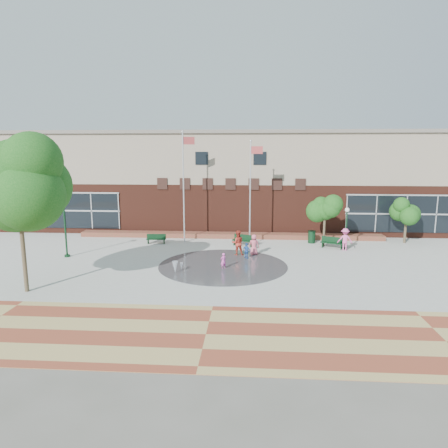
# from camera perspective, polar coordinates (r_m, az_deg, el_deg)

# --- Properties ---
(ground) EXTENTS (120.00, 120.00, 0.00)m
(ground) POSITION_cam_1_polar(r_m,az_deg,el_deg) (23.39, -0.66, -8.04)
(ground) COLOR #666056
(ground) RESTS_ON ground
(plaza_concrete) EXTENTS (46.00, 18.00, 0.01)m
(plaza_concrete) POSITION_cam_1_polar(r_m,az_deg,el_deg) (27.21, 0.00, -5.39)
(plaza_concrete) COLOR #A8A8A0
(plaza_concrete) RESTS_ON ground
(paver_band) EXTENTS (46.00, 6.00, 0.01)m
(paver_band) POSITION_cam_1_polar(r_m,az_deg,el_deg) (16.92, -2.60, -15.50)
(paver_band) COLOR brown
(paver_band) RESTS_ON ground
(splash_pad) EXTENTS (8.40, 8.40, 0.01)m
(splash_pad) POSITION_cam_1_polar(r_m,az_deg,el_deg) (26.25, -0.15, -5.98)
(splash_pad) COLOR #383A3D
(splash_pad) RESTS_ON ground
(library_building) EXTENTS (44.40, 10.40, 9.20)m
(library_building) POSITION_cam_1_polar(r_m,az_deg,el_deg) (39.74, 1.31, 6.39)
(library_building) COLOR #53251A
(library_building) RESTS_ON ground
(flower_bed) EXTENTS (26.00, 1.20, 0.40)m
(flower_bed) POSITION_cam_1_polar(r_m,az_deg,el_deg) (34.57, 0.85, -1.99)
(flower_bed) COLOR #A61934
(flower_bed) RESTS_ON ground
(flagpole_left) EXTENTS (0.98, 0.50, 9.00)m
(flagpole_left) POSITION_cam_1_polar(r_m,az_deg,el_deg) (32.35, -5.73, 6.09)
(flagpole_left) COLOR silver
(flagpole_left) RESTS_ON ground
(flagpole_right) EXTENTS (1.02, 0.17, 8.23)m
(flagpole_right) POSITION_cam_1_polar(r_m,az_deg,el_deg) (31.32, 3.85, 5.23)
(flagpole_right) COLOR silver
(flagpole_right) RESTS_ON ground
(lamp_left) EXTENTS (0.42, 0.42, 3.98)m
(lamp_left) POSITION_cam_1_polar(r_m,az_deg,el_deg) (29.96, -21.79, 0.17)
(lamp_left) COLOR #0F3219
(lamp_left) RESTS_ON ground
(lamp_right) EXTENTS (0.34, 0.34, 3.22)m
(lamp_right) POSITION_cam_1_polar(r_m,az_deg,el_deg) (31.55, 17.08, 0.06)
(lamp_right) COLOR #0F3219
(lamp_right) RESTS_ON ground
(bench_left) EXTENTS (1.57, 0.52, 0.78)m
(bench_left) POSITION_cam_1_polar(r_m,az_deg,el_deg) (32.78, -9.67, -2.37)
(bench_left) COLOR #0F3219
(bench_left) RESTS_ON ground
(bench_mid) EXTENTS (1.81, 1.18, 0.89)m
(bench_mid) POSITION_cam_1_polar(r_m,az_deg,el_deg) (31.59, 2.78, -2.65)
(bench_mid) COLOR #0F3219
(bench_mid) RESTS_ON ground
(bench_right) EXTENTS (1.78, 1.16, 0.87)m
(bench_right) POSITION_cam_1_polar(r_m,az_deg,el_deg) (31.88, 15.18, -2.89)
(bench_right) COLOR #0F3219
(bench_right) RESTS_ON ground
(trash_can) EXTENTS (0.63, 0.63, 1.03)m
(trash_can) POSITION_cam_1_polar(r_m,az_deg,el_deg) (33.27, 12.41, -1.80)
(trash_can) COLOR #0F3219
(trash_can) RESTS_ON ground
(tree_big_left) EXTENTS (5.12, 5.12, 8.19)m
(tree_big_left) POSITION_cam_1_polar(r_m,az_deg,el_deg) (22.92, -27.46, 5.37)
(tree_big_left) COLOR #463928
(tree_big_left) RESTS_ON ground
(tree_mid) EXTENTS (2.52, 2.52, 4.25)m
(tree_mid) POSITION_cam_1_polar(r_m,az_deg,el_deg) (31.92, 14.25, 2.31)
(tree_mid) COLOR #463928
(tree_mid) RESTS_ON ground
(tree_small_right) EXTENTS (2.17, 2.17, 3.70)m
(tree_small_right) POSITION_cam_1_polar(r_m,az_deg,el_deg) (35.31, 24.67, 1.78)
(tree_small_right) COLOR #463928
(tree_small_right) RESTS_ON ground
(water_jet_a) EXTENTS (0.37, 0.37, 0.72)m
(water_jet_a) POSITION_cam_1_polar(r_m,az_deg,el_deg) (24.86, -6.98, -7.00)
(water_jet_a) COLOR white
(water_jet_a) RESTS_ON ground
(water_jet_b) EXTENTS (0.21, 0.21, 0.47)m
(water_jet_b) POSITION_cam_1_polar(r_m,az_deg,el_deg) (25.41, -6.09, -6.60)
(water_jet_b) COLOR white
(water_jet_b) RESTS_ON ground
(child_splash) EXTENTS (0.45, 0.43, 1.04)m
(child_splash) POSITION_cam_1_polar(r_m,az_deg,el_deg) (25.42, -0.10, -5.31)
(child_splash) COLOR #E64FB8
(child_splash) RESTS_ON ground
(adult_red) EXTENTS (0.97, 0.81, 1.81)m
(adult_red) POSITION_cam_1_polar(r_m,az_deg,el_deg) (28.67, 1.96, -2.72)
(adult_red) COLOR #BA3628
(adult_red) RESTS_ON ground
(adult_pink) EXTENTS (0.75, 0.50, 1.51)m
(adult_pink) POSITION_cam_1_polar(r_m,az_deg,el_deg) (28.81, 4.30, -2.98)
(adult_pink) COLOR #DC5D73
(adult_pink) RESTS_ON ground
(child_blue) EXTENTS (0.71, 0.60, 1.14)m
(child_blue) POSITION_cam_1_polar(r_m,az_deg,el_deg) (27.77, 3.24, -3.87)
(child_blue) COLOR #3163B8
(child_blue) RESTS_ON ground
(person_bench) EXTENTS (1.16, 0.75, 1.69)m
(person_bench) POSITION_cam_1_polar(r_m,az_deg,el_deg) (31.40, 16.89, -2.12)
(person_bench) COLOR pink
(person_bench) RESTS_ON ground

